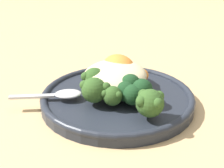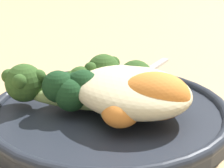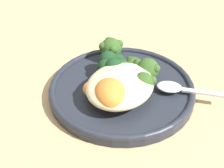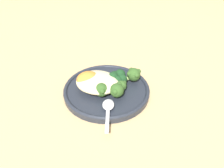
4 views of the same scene
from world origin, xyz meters
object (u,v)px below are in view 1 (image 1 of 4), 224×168
at_px(broccoli_stalk_0, 97,80).
at_px(broccoli_stalk_3, 147,101).
at_px(sweet_potato_chunk_0, 136,76).
at_px(kale_tuft, 134,90).
at_px(broccoli_stalk_2, 118,92).
at_px(sweet_potato_chunk_1, 116,67).
at_px(broccoli_stalk_1, 100,90).
at_px(quinoa_mound, 114,75).
at_px(spoon, 62,94).
at_px(plate, 117,98).

xyz_separation_m(broccoli_stalk_0, broccoli_stalk_3, (0.06, 0.09, -0.00)).
xyz_separation_m(sweet_potato_chunk_0, kale_tuft, (0.07, 0.01, 0.01)).
bearing_deg(broccoli_stalk_2, broccoli_stalk_3, 74.53).
bearing_deg(sweet_potato_chunk_0, sweet_potato_chunk_1, -105.29).
height_order(broccoli_stalk_1, kale_tuft, same).
bearing_deg(broccoli_stalk_0, broccoli_stalk_3, 133.38).
xyz_separation_m(broccoli_stalk_1, sweet_potato_chunk_0, (-0.08, 0.05, -0.00)).
xyz_separation_m(broccoli_stalk_1, kale_tuft, (-0.01, 0.05, 0.00)).
distance_m(quinoa_mound, broccoli_stalk_0, 0.03).
bearing_deg(spoon, broccoli_stalk_3, 154.27).
bearing_deg(broccoli_stalk_2, sweet_potato_chunk_1, -149.72).
xyz_separation_m(broccoli_stalk_0, broccoli_stalk_2, (0.03, 0.04, -0.01)).
relative_size(sweet_potato_chunk_0, kale_tuft, 0.78).
height_order(broccoli_stalk_3, kale_tuft, broccoli_stalk_3).
bearing_deg(broccoli_stalk_2, sweet_potato_chunk_0, -177.96).
relative_size(quinoa_mound, spoon, 1.09).
bearing_deg(sweet_potato_chunk_1, broccoli_stalk_0, -21.94).
relative_size(broccoli_stalk_2, broccoli_stalk_3, 0.92).
relative_size(broccoli_stalk_0, kale_tuft, 1.56).
xyz_separation_m(kale_tuft, spoon, (0.01, -0.12, -0.02)).
distance_m(plate, spoon, 0.09).
bearing_deg(broccoli_stalk_0, sweet_potato_chunk_0, -158.48).
bearing_deg(sweet_potato_chunk_0, plate, -28.83).
distance_m(sweet_potato_chunk_0, spoon, 0.14).
xyz_separation_m(broccoli_stalk_3, kale_tuft, (-0.03, -0.02, 0.00)).
xyz_separation_m(quinoa_mound, kale_tuft, (0.05, 0.04, -0.00)).
bearing_deg(plate, broccoli_stalk_2, 14.68).
bearing_deg(broccoli_stalk_1, plate, -173.26).
height_order(broccoli_stalk_2, kale_tuft, kale_tuft).
height_order(broccoli_stalk_1, sweet_potato_chunk_1, sweet_potato_chunk_1).
bearing_deg(broccoli_stalk_3, spoon, -125.49).
xyz_separation_m(broccoli_stalk_0, sweet_potato_chunk_0, (-0.04, 0.06, -0.00)).
xyz_separation_m(quinoa_mound, broccoli_stalk_0, (0.02, -0.02, -0.00)).
relative_size(broccoli_stalk_3, kale_tuft, 1.97).
bearing_deg(quinoa_mound, sweet_potato_chunk_1, -174.45).
relative_size(plate, spoon, 2.19).
distance_m(broccoli_stalk_3, spoon, 0.14).
height_order(plate, sweet_potato_chunk_0, sweet_potato_chunk_0).
height_order(broccoli_stalk_3, sweet_potato_chunk_1, sweet_potato_chunk_1).
height_order(plate, broccoli_stalk_1, broccoli_stalk_1).
height_order(quinoa_mound, broccoli_stalk_1, same).
height_order(broccoli_stalk_2, broccoli_stalk_3, broccoli_stalk_3).
distance_m(plate, quinoa_mound, 0.04).
bearing_deg(quinoa_mound, sweet_potato_chunk_0, 120.12).
distance_m(kale_tuft, spoon, 0.12).
xyz_separation_m(quinoa_mound, broccoli_stalk_2, (0.05, 0.02, -0.01)).
bearing_deg(spoon, broccoli_stalk_2, 168.32).
distance_m(broccoli_stalk_1, spoon, 0.07).
distance_m(broccoli_stalk_1, broccoli_stalk_2, 0.03).
relative_size(plate, broccoli_stalk_0, 2.83).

